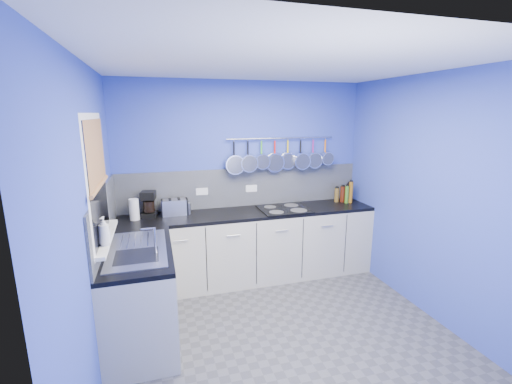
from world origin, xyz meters
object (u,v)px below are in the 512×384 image
soap_bottle_b (106,232)px  coffee_maker (149,204)px  toaster (175,207)px  soap_bottle_a (104,231)px  hob (284,209)px  paper_towel (134,209)px  canister (187,208)px

soap_bottle_b → coffee_maker: bearing=74.0°
soap_bottle_b → toaster: 1.33m
soap_bottle_a → hob: soap_bottle_a is taller
soap_bottle_a → coffee_maker: size_ratio=0.79×
coffee_maker → toaster: 0.30m
paper_towel → hob: size_ratio=0.40×
soap_bottle_a → canister: 1.47m
coffee_maker → canister: bearing=10.3°
hob → coffee_maker: bearing=174.6°
paper_towel → canister: (0.60, 0.07, -0.06)m
soap_bottle_b → coffee_maker: (0.33, 1.16, -0.08)m
coffee_maker → soap_bottle_b: bearing=-95.3°
soap_bottle_a → toaster: size_ratio=0.82×
paper_towel → soap_bottle_b: bearing=-98.9°
soap_bottle_b → hob: 2.23m
canister → soap_bottle_b: bearing=-123.7°
soap_bottle_a → soap_bottle_b: 0.09m
soap_bottle_b → hob: size_ratio=0.28×
paper_towel → toaster: 0.47m
coffee_maker → toaster: coffee_maker is taller
coffee_maker → paper_towel: bearing=-144.4°
canister → hob: size_ratio=0.22×
soap_bottle_b → canister: size_ratio=1.29×
soap_bottle_a → hob: size_ratio=0.39×
soap_bottle_b → paper_towel: (0.17, 1.08, -0.11)m
paper_towel → hob: 1.81m
canister → hob: (1.20, -0.15, -0.06)m
coffee_maker → hob: size_ratio=0.50×
coffee_maker → hob: (1.64, -0.16, -0.15)m
soap_bottle_b → toaster: bearing=61.7°
toaster → paper_towel: bearing=-170.6°
soap_bottle_b → hob: (1.97, 1.00, -0.23)m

